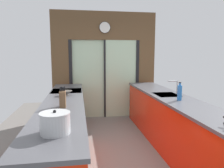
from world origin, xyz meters
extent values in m
cube|color=slate|center=(0.00, 0.60, -0.01)|extent=(5.04, 7.60, 0.02)
cube|color=brown|center=(0.00, 2.40, 2.35)|extent=(2.64, 0.08, 0.70)
cube|color=#B2D1AD|center=(-0.42, 2.42, 1.00)|extent=(0.80, 0.02, 2.00)
cube|color=#B2D1AD|center=(0.42, 2.38, 1.00)|extent=(0.80, 0.02, 2.00)
cube|color=black|center=(-0.86, 2.40, 1.00)|extent=(0.08, 0.10, 2.00)
cube|color=black|center=(0.86, 2.40, 1.00)|extent=(0.08, 0.10, 2.00)
cube|color=black|center=(0.00, 2.40, 1.00)|extent=(0.04, 0.10, 2.00)
cube|color=brown|center=(-1.11, 2.40, 1.00)|extent=(0.42, 0.08, 2.00)
cube|color=brown|center=(1.11, 2.40, 1.00)|extent=(0.42, 0.08, 2.00)
cylinder|color=white|center=(0.00, 2.34, 2.30)|extent=(0.26, 0.03, 0.26)
torus|color=black|center=(0.00, 2.34, 2.30)|extent=(0.28, 0.02, 0.28)
cube|color=red|center=(-0.91, -0.33, 0.44)|extent=(0.58, 2.55, 0.88)
cube|color=red|center=(-0.91, 1.88, 0.44)|extent=(0.58, 0.65, 0.88)
cube|color=#4C4C51|center=(-0.91, 0.30, 0.90)|extent=(0.62, 3.80, 0.04)
cube|color=red|center=(0.91, 0.30, 0.44)|extent=(0.58, 3.80, 0.88)
cube|color=#4C4C51|center=(0.91, 0.30, 0.90)|extent=(0.62, 3.80, 0.04)
cube|color=#B7BABC|center=(0.89, 0.55, 0.90)|extent=(0.40, 0.48, 0.05)
cylinder|color=#B7BABC|center=(1.09, 0.55, 1.05)|extent=(0.02, 0.02, 0.25)
cylinder|color=#B7BABC|center=(1.00, 0.55, 1.16)|extent=(0.18, 0.02, 0.02)
cube|color=#B7BABC|center=(-0.91, 1.25, 0.44)|extent=(0.58, 0.60, 0.88)
cube|color=black|center=(-0.61, 1.25, 0.48)|extent=(0.01, 0.48, 0.28)
cube|color=black|center=(-0.91, 1.25, 0.91)|extent=(0.58, 0.60, 0.03)
cylinder|color=#B7BABC|center=(-0.61, 1.07, 0.80)|extent=(0.02, 0.04, 0.04)
cylinder|color=#B7BABC|center=(-0.61, 1.25, 0.80)|extent=(0.02, 0.04, 0.04)
cylinder|color=#B7BABC|center=(-0.61, 1.43, 0.80)|extent=(0.02, 0.04, 0.04)
cylinder|color=#514C47|center=(-0.89, 0.72, 0.92)|extent=(0.10, 0.10, 0.01)
cone|color=#514C47|center=(-0.89, 0.72, 0.97)|extent=(0.21, 0.21, 0.08)
cube|color=brown|center=(-0.89, -0.10, 1.03)|extent=(0.08, 0.14, 0.22)
cylinder|color=black|center=(-0.92, -0.10, 1.16)|extent=(0.02, 0.02, 0.07)
cylinder|color=black|center=(-0.90, -0.10, 1.17)|extent=(0.02, 0.02, 0.07)
cylinder|color=black|center=(-0.88, -0.10, 1.16)|extent=(0.02, 0.02, 0.07)
cylinder|color=black|center=(-0.86, -0.10, 1.17)|extent=(0.02, 0.02, 0.07)
cylinder|color=#B7BABC|center=(-0.89, -1.07, 1.01)|extent=(0.27, 0.27, 0.18)
cylinder|color=#B7BABC|center=(-0.89, -1.07, 1.11)|extent=(0.28, 0.28, 0.01)
sphere|color=black|center=(-0.89, -1.07, 1.12)|extent=(0.03, 0.03, 0.03)
cylinder|color=#286BB7|center=(0.89, 0.06, 1.04)|extent=(0.07, 0.07, 0.24)
cylinder|color=#286BB7|center=(0.89, 0.06, 1.18)|extent=(0.03, 0.03, 0.04)
cylinder|color=black|center=(0.89, 0.06, 1.20)|extent=(0.04, 0.04, 0.01)
camera|label=1|loc=(-0.67, -2.97, 1.63)|focal=33.70mm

